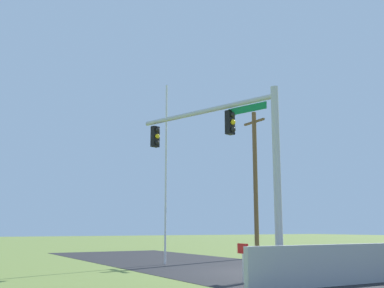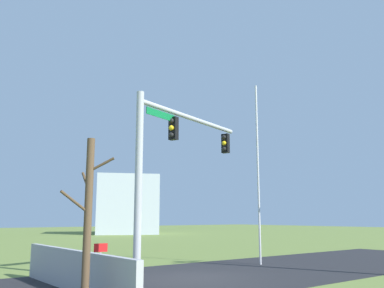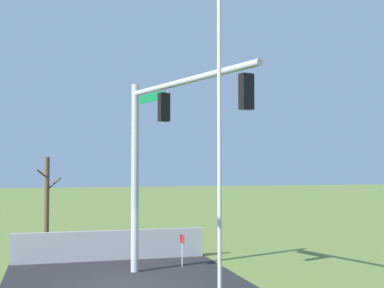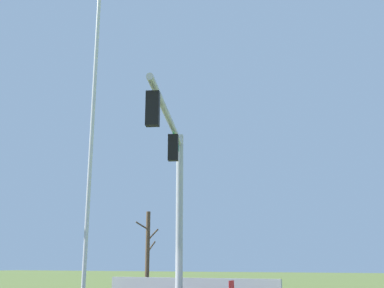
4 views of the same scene
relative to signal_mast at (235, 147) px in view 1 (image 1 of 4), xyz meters
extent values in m
plane|color=olive|center=(-0.39, 1.13, -4.83)|extent=(160.00, 160.00, 0.00)
cube|color=#232326|center=(-4.39, 1.13, -4.82)|extent=(28.00, 8.00, 0.01)
cube|color=#B7B5AD|center=(2.77, 0.57, -4.82)|extent=(6.00, 6.00, 0.01)
cube|color=#A8A8AD|center=(4.34, 1.17, -4.21)|extent=(0.20, 7.84, 1.22)
cylinder|color=#B2B5BA|center=(1.77, 0.57, -1.37)|extent=(0.28, 0.28, 6.90)
cylinder|color=#B2B5BA|center=(-1.58, -0.51, 1.73)|extent=(6.75, 2.36, 0.20)
cube|color=#0F7238|center=(0.56, 0.18, 1.45)|extent=(1.72, 0.58, 0.28)
cube|color=black|center=(-0.24, -0.08, 1.03)|extent=(0.34, 0.42, 0.96)
sphere|color=black|center=(-0.10, -0.03, 1.33)|extent=(0.22, 0.22, 0.22)
sphere|color=yellow|center=(-0.10, -0.03, 1.03)|extent=(0.22, 0.22, 0.22)
sphere|color=black|center=(-0.10, -0.03, 0.73)|extent=(0.22, 0.22, 0.22)
cube|color=black|center=(-4.39, -1.43, 1.03)|extent=(0.34, 0.42, 0.96)
sphere|color=black|center=(-4.24, -1.38, 1.33)|extent=(0.22, 0.22, 0.22)
sphere|color=yellow|center=(-4.24, -1.38, 1.03)|extent=(0.22, 0.22, 0.22)
sphere|color=black|center=(-4.24, -1.38, 0.73)|extent=(0.22, 0.22, 0.22)
cylinder|color=silver|center=(-5.49, -0.31, -0.43)|extent=(0.10, 0.10, 8.80)
cylinder|color=brown|center=(-7.19, 6.43, -0.53)|extent=(0.26, 0.26, 8.60)
cube|color=brown|center=(-7.19, 6.43, 3.17)|extent=(1.90, 0.12, 0.12)
cylinder|color=silver|center=(2.24, -1.34, -4.38)|extent=(0.04, 0.04, 0.90)
cube|color=red|center=(2.24, -1.34, -3.77)|extent=(0.56, 0.02, 0.32)
camera|label=1|loc=(14.82, -10.35, -3.09)|focal=43.64mm
camera|label=2|loc=(9.59, 13.85, -2.60)|focal=39.14mm
camera|label=3|loc=(-17.20, 3.56, -0.96)|focal=48.38mm
camera|label=4|loc=(-14.84, -7.00, -2.96)|focal=43.50mm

